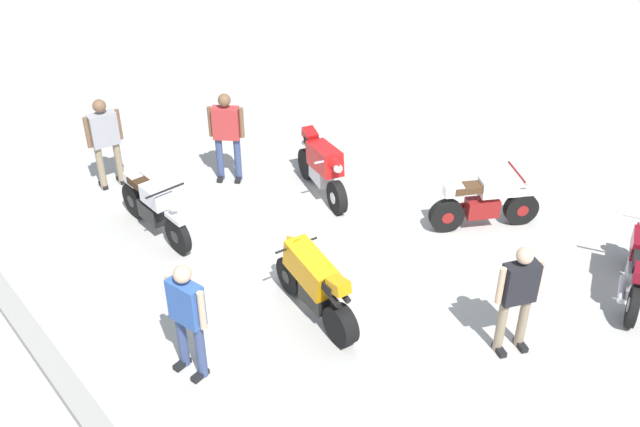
{
  "coord_description": "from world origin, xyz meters",
  "views": [
    {
      "loc": [
        -7.16,
        6.28,
        7.06
      ],
      "look_at": [
        0.31,
        0.11,
        0.75
      ],
      "focal_mm": 40.47,
      "sensor_mm": 36.0,
      "label": 1
    }
  ],
  "objects_px": {
    "motorcycle_cream_vintage": "(485,203)",
    "person_in_black_shirt": "(518,293)",
    "motorcycle_orange_sportbike": "(314,282)",
    "person_in_blue_shirt": "(187,313)",
    "person_in_red_shirt": "(227,131)",
    "motorcycle_maroon_cruiser": "(638,267)",
    "motorcycle_silver_cruiser": "(154,207)",
    "motorcycle_red_sportbike": "(323,166)",
    "person_in_gray_shirt": "(105,137)"
  },
  "relations": [
    {
      "from": "motorcycle_red_sportbike",
      "to": "person_in_blue_shirt",
      "type": "xyz_separation_m",
      "value": [
        -2.38,
        4.23,
        0.4
      ]
    },
    {
      "from": "motorcycle_cream_vintage",
      "to": "motorcycle_orange_sportbike",
      "type": "relative_size",
      "value": 0.9
    },
    {
      "from": "motorcycle_silver_cruiser",
      "to": "motorcycle_red_sportbike",
      "type": "relative_size",
      "value": 1.09
    },
    {
      "from": "motorcycle_orange_sportbike",
      "to": "person_in_red_shirt",
      "type": "bearing_deg",
      "value": -10.44
    },
    {
      "from": "person_in_red_shirt",
      "to": "person_in_gray_shirt",
      "type": "distance_m",
      "value": 2.22
    },
    {
      "from": "motorcycle_red_sportbike",
      "to": "motorcycle_cream_vintage",
      "type": "bearing_deg",
      "value": 45.88
    },
    {
      "from": "motorcycle_silver_cruiser",
      "to": "person_in_gray_shirt",
      "type": "xyz_separation_m",
      "value": [
        1.93,
        -0.13,
        0.51
      ]
    },
    {
      "from": "motorcycle_cream_vintage",
      "to": "motorcycle_orange_sportbike",
      "type": "distance_m",
      "value": 3.72
    },
    {
      "from": "motorcycle_cream_vintage",
      "to": "person_in_gray_shirt",
      "type": "relative_size",
      "value": 0.99
    },
    {
      "from": "person_in_red_shirt",
      "to": "person_in_black_shirt",
      "type": "xyz_separation_m",
      "value": [
        -6.37,
        -0.4,
        -0.05
      ]
    },
    {
      "from": "motorcycle_silver_cruiser",
      "to": "person_in_black_shirt",
      "type": "relative_size",
      "value": 1.24
    },
    {
      "from": "person_in_blue_shirt",
      "to": "person_in_gray_shirt",
      "type": "distance_m",
      "value": 5.32
    },
    {
      "from": "motorcycle_maroon_cruiser",
      "to": "person_in_gray_shirt",
      "type": "xyz_separation_m",
      "value": [
        8.02,
        4.65,
        0.51
      ]
    },
    {
      "from": "person_in_red_shirt",
      "to": "person_in_gray_shirt",
      "type": "relative_size",
      "value": 0.99
    },
    {
      "from": "motorcycle_maroon_cruiser",
      "to": "person_in_gray_shirt",
      "type": "height_order",
      "value": "person_in_gray_shirt"
    },
    {
      "from": "motorcycle_red_sportbike",
      "to": "motorcycle_maroon_cruiser",
      "type": "distance_m",
      "value": 5.55
    },
    {
      "from": "motorcycle_cream_vintage",
      "to": "motorcycle_silver_cruiser",
      "type": "bearing_deg",
      "value": 172.24
    },
    {
      "from": "person_in_red_shirt",
      "to": "person_in_blue_shirt",
      "type": "bearing_deg",
      "value": 5.52
    },
    {
      "from": "motorcycle_maroon_cruiser",
      "to": "person_in_blue_shirt",
      "type": "height_order",
      "value": "person_in_blue_shirt"
    },
    {
      "from": "motorcycle_orange_sportbike",
      "to": "person_in_black_shirt",
      "type": "height_order",
      "value": "person_in_black_shirt"
    },
    {
      "from": "motorcycle_cream_vintage",
      "to": "motorcycle_maroon_cruiser",
      "type": "relative_size",
      "value": 0.93
    },
    {
      "from": "motorcycle_orange_sportbike",
      "to": "motorcycle_cream_vintage",
      "type": "bearing_deg",
      "value": -84.55
    },
    {
      "from": "motorcycle_red_sportbike",
      "to": "person_in_black_shirt",
      "type": "relative_size",
      "value": 1.13
    },
    {
      "from": "person_in_red_shirt",
      "to": "motorcycle_silver_cruiser",
      "type": "bearing_deg",
      "value": -25.12
    },
    {
      "from": "motorcycle_silver_cruiser",
      "to": "motorcycle_orange_sportbike",
      "type": "relative_size",
      "value": 1.07
    },
    {
      "from": "motorcycle_red_sportbike",
      "to": "motorcycle_orange_sportbike",
      "type": "bearing_deg",
      "value": -24.89
    },
    {
      "from": "motorcycle_cream_vintage",
      "to": "motorcycle_orange_sportbike",
      "type": "bearing_deg",
      "value": -151.15
    },
    {
      "from": "motorcycle_red_sportbike",
      "to": "motorcycle_silver_cruiser",
      "type": "bearing_deg",
      "value": -88.5
    },
    {
      "from": "motorcycle_silver_cruiser",
      "to": "person_in_black_shirt",
      "type": "distance_m",
      "value": 6.14
    },
    {
      "from": "person_in_red_shirt",
      "to": "motorcycle_orange_sportbike",
      "type": "bearing_deg",
      "value": 27.62
    },
    {
      "from": "person_in_gray_shirt",
      "to": "motorcycle_cream_vintage",
      "type": "bearing_deg",
      "value": -136.57
    },
    {
      "from": "motorcycle_silver_cruiser",
      "to": "motorcycle_maroon_cruiser",
      "type": "bearing_deg",
      "value": 36.34
    },
    {
      "from": "motorcycle_maroon_cruiser",
      "to": "person_in_black_shirt",
      "type": "bearing_deg",
      "value": 140.77
    },
    {
      "from": "motorcycle_orange_sportbike",
      "to": "person_in_black_shirt",
      "type": "distance_m",
      "value": 2.82
    },
    {
      "from": "motorcycle_cream_vintage",
      "to": "person_in_blue_shirt",
      "type": "bearing_deg",
      "value": -152.4
    },
    {
      "from": "motorcycle_red_sportbike",
      "to": "person_in_red_shirt",
      "type": "relative_size",
      "value": 1.09
    },
    {
      "from": "motorcycle_silver_cruiser",
      "to": "person_in_black_shirt",
      "type": "xyz_separation_m",
      "value": [
        -5.63,
        -2.4,
        0.45
      ]
    },
    {
      "from": "motorcycle_orange_sportbike",
      "to": "motorcycle_silver_cruiser",
      "type": "bearing_deg",
      "value": 18.94
    },
    {
      "from": "motorcycle_silver_cruiser",
      "to": "person_in_red_shirt",
      "type": "xyz_separation_m",
      "value": [
        0.74,
        -2.0,
        0.5
      ]
    },
    {
      "from": "motorcycle_cream_vintage",
      "to": "person_in_black_shirt",
      "type": "xyz_separation_m",
      "value": [
        -2.19,
        2.06,
        0.48
      ]
    },
    {
      "from": "person_in_blue_shirt",
      "to": "person_in_black_shirt",
      "type": "relative_size",
      "value": 1.02
    },
    {
      "from": "motorcycle_silver_cruiser",
      "to": "motorcycle_cream_vintage",
      "type": "bearing_deg",
      "value": 50.59
    },
    {
      "from": "motorcycle_maroon_cruiser",
      "to": "person_in_black_shirt",
      "type": "distance_m",
      "value": 2.47
    },
    {
      "from": "motorcycle_cream_vintage",
      "to": "person_in_black_shirt",
      "type": "distance_m",
      "value": 3.05
    },
    {
      "from": "motorcycle_red_sportbike",
      "to": "person_in_gray_shirt",
      "type": "bearing_deg",
      "value": -116.78
    },
    {
      "from": "motorcycle_silver_cruiser",
      "to": "person_in_gray_shirt",
      "type": "relative_size",
      "value": 1.18
    },
    {
      "from": "person_in_gray_shirt",
      "to": "motorcycle_maroon_cruiser",
      "type": "bearing_deg",
      "value": -145.36
    },
    {
      "from": "motorcycle_orange_sportbike",
      "to": "person_in_blue_shirt",
      "type": "height_order",
      "value": "person_in_blue_shirt"
    },
    {
      "from": "motorcycle_maroon_cruiser",
      "to": "person_in_black_shirt",
      "type": "height_order",
      "value": "person_in_black_shirt"
    },
    {
      "from": "motorcycle_red_sportbike",
      "to": "person_in_red_shirt",
      "type": "bearing_deg",
      "value": -130.06
    }
  ]
}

